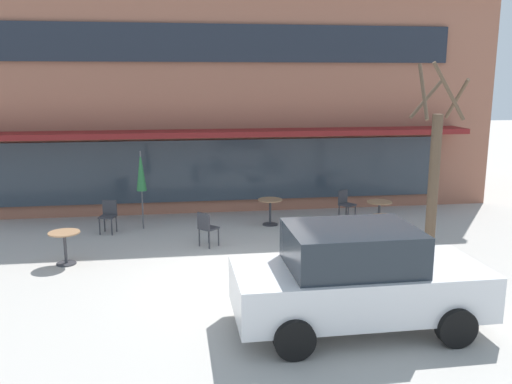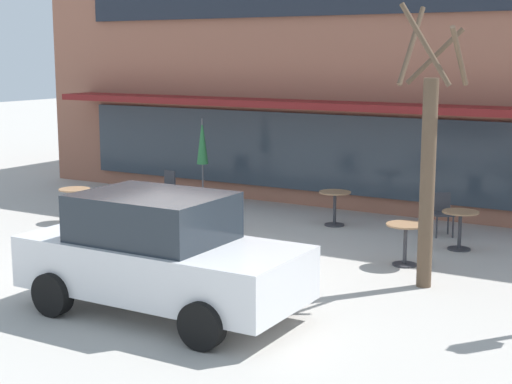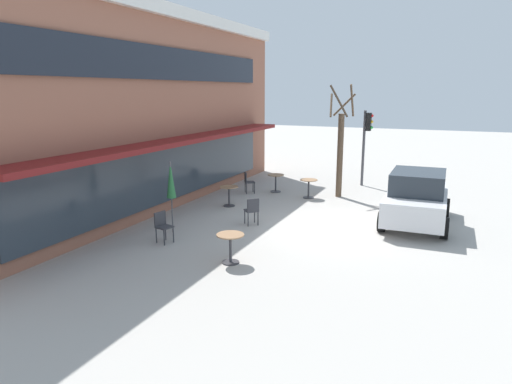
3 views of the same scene
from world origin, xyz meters
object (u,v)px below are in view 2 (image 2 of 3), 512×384
object	(u,v)px
cafe_chair_2	(216,207)
cafe_chair_0	(442,211)
patio_umbrella_green_folded	(202,142)
cafe_table_by_tree	(460,224)
cafe_chair_1	(167,186)
cafe_table_mid_patio	(75,199)
parked_sedan	(160,254)
cafe_table_near_wall	(405,237)
cafe_table_streetside	(335,203)
street_tree	(428,165)

from	to	relation	value
cafe_chair_2	cafe_chair_0	bearing A→B (deg)	26.20
patio_umbrella_green_folded	cafe_table_by_tree	bearing A→B (deg)	-7.19
cafe_chair_0	cafe_chair_1	xyz separation A→B (m)	(-6.82, -0.44, 0.00)
cafe_table_mid_patio	parked_sedan	world-z (taller)	parked_sedan
cafe_table_near_wall	patio_umbrella_green_folded	size ratio (longest dim) A/B	0.35
cafe_table_near_wall	cafe_table_streetside	xyz separation A→B (m)	(-2.50, 2.35, 0.00)
cafe_chair_1	cafe_table_mid_patio	bearing A→B (deg)	-104.87
cafe_table_mid_patio	cafe_chair_1	size ratio (longest dim) A/B	0.85
street_tree	cafe_table_by_tree	bearing A→B (deg)	94.58
cafe_table_near_wall	cafe_table_by_tree	size ratio (longest dim) A/B	1.00
patio_umbrella_green_folded	parked_sedan	size ratio (longest dim) A/B	0.52
cafe_table_by_tree	cafe_chair_1	bearing A→B (deg)	175.73
cafe_chair_1	cafe_chair_0	bearing A→B (deg)	3.65
cafe_table_streetside	cafe_chair_2	size ratio (longest dim) A/B	0.85
parked_sedan	street_tree	distance (m)	4.47
patio_umbrella_green_folded	cafe_chair_0	world-z (taller)	patio_umbrella_green_folded
cafe_table_near_wall	cafe_table_by_tree	bearing A→B (deg)	72.84
patio_umbrella_green_folded	cafe_chair_0	bearing A→B (deg)	1.57
cafe_table_by_tree	cafe_chair_2	distance (m)	5.03
patio_umbrella_green_folded	parked_sedan	distance (m)	7.86
cafe_table_by_tree	cafe_table_mid_patio	xyz separation A→B (m)	(-8.16, -1.94, 0.00)
patio_umbrella_green_folded	cafe_chair_1	distance (m)	1.45
street_tree	parked_sedan	bearing A→B (deg)	-131.53
patio_umbrella_green_folded	cafe_chair_0	size ratio (longest dim) A/B	2.47
parked_sedan	cafe_chair_0	bearing A→B (deg)	74.05
cafe_table_streetside	street_tree	size ratio (longest dim) A/B	0.17
cafe_chair_0	cafe_table_near_wall	bearing A→B (deg)	-86.18
cafe_table_near_wall	street_tree	xyz separation A→B (m)	(0.72, -1.06, 1.48)
parked_sedan	cafe_table_mid_patio	bearing A→B (deg)	144.11
cafe_chair_0	cafe_chair_1	size ratio (longest dim) A/B	1.00
cafe_table_by_tree	cafe_chair_0	world-z (taller)	cafe_chair_0
cafe_table_mid_patio	parked_sedan	xyz separation A→B (m)	(5.50, -3.98, 0.36)
cafe_chair_2	street_tree	xyz separation A→B (m)	(5.13, -1.60, 1.47)
cafe_table_near_wall	parked_sedan	distance (m)	4.82
cafe_chair_2	parked_sedan	distance (m)	5.35
cafe_table_near_wall	cafe_table_mid_patio	distance (m)	7.66
cafe_table_mid_patio	parked_sedan	distance (m)	6.80
cafe_table_streetside	cafe_table_mid_patio	bearing A→B (deg)	-152.70
cafe_table_near_wall	cafe_chair_0	size ratio (longest dim) A/B	0.85
cafe_chair_1	cafe_chair_2	size ratio (longest dim) A/B	1.00
cafe_table_near_wall	street_tree	world-z (taller)	street_tree
patio_umbrella_green_folded	cafe_chair_2	world-z (taller)	patio_umbrella_green_folded
cafe_table_mid_patio	street_tree	xyz separation A→B (m)	(8.37, -0.74, 1.48)
cafe_chair_0	street_tree	size ratio (longest dim) A/B	0.20
street_tree	cafe_table_near_wall	bearing A→B (deg)	124.04
cafe_table_streetside	patio_umbrella_green_folded	world-z (taller)	patio_umbrella_green_folded
cafe_table_by_tree	cafe_chair_1	world-z (taller)	cafe_chair_1
cafe_table_by_tree	cafe_table_mid_patio	distance (m)	8.39
cafe_table_by_tree	cafe_table_mid_patio	bearing A→B (deg)	-166.60
cafe_table_by_tree	cafe_chair_0	size ratio (longest dim) A/B	0.85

